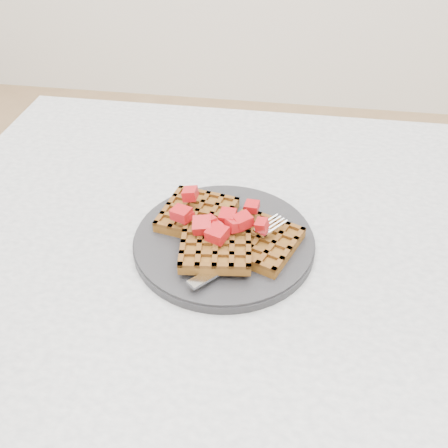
% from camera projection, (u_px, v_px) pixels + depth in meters
% --- Properties ---
extents(table, '(1.20, 0.80, 0.75)m').
position_uv_depth(table, '(302.00, 295.00, 0.80)').
color(table, silver).
rests_on(table, ground).
extents(plate, '(0.26, 0.26, 0.02)m').
position_uv_depth(plate, '(224.00, 241.00, 0.71)').
color(plate, black).
rests_on(plate, table).
extents(waffles, '(0.22, 0.18, 0.03)m').
position_uv_depth(waffles, '(224.00, 233.00, 0.70)').
color(waffles, brown).
rests_on(waffles, plate).
extents(strawberry_pile, '(0.15, 0.15, 0.02)m').
position_uv_depth(strawberry_pile, '(224.00, 216.00, 0.68)').
color(strawberry_pile, '#90050C').
rests_on(strawberry_pile, waffles).
extents(fork, '(0.13, 0.16, 0.02)m').
position_uv_depth(fork, '(246.00, 252.00, 0.67)').
color(fork, silver).
rests_on(fork, plate).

